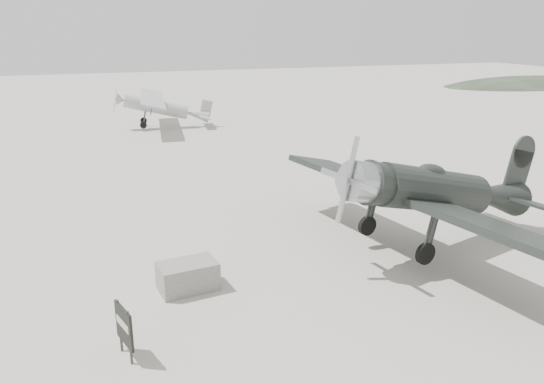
{
  "coord_description": "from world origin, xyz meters",
  "views": [
    {
      "loc": [
        -7.91,
        -16.23,
        7.47
      ],
      "look_at": [
        -1.32,
        1.76,
        1.5
      ],
      "focal_mm": 35.0,
      "sensor_mm": 36.0,
      "label": 1
    }
  ],
  "objects": [
    {
      "name": "ground",
      "position": [
        0.0,
        0.0,
        0.0
      ],
      "size": [
        160.0,
        160.0,
        0.0
      ],
      "primitive_type": "plane",
      "color": "#A9A496",
      "rests_on": "ground"
    },
    {
      "name": "highwing_monoplane",
      "position": [
        -1.98,
        24.91,
        1.81
      ],
      "size": [
        7.3,
        10.25,
        2.9
      ],
      "rotation": [
        0.0,
        0.23,
        -0.13
      ],
      "color": "gray",
      "rests_on": "ground"
    },
    {
      "name": "sign_board",
      "position": [
        -7.42,
        -4.89,
        0.82
      ],
      "size": [
        0.32,
        0.93,
        1.37
      ],
      "rotation": [
        0.0,
        0.0,
        0.27
      ],
      "color": "#333333",
      "rests_on": "ground"
    },
    {
      "name": "hill_northeast",
      "position": [
        50.0,
        40.0,
        0.0
      ],
      "size": [
        32.0,
        16.0,
        5.2
      ],
      "primitive_type": "ellipsoid",
      "color": "#273124",
      "rests_on": "ground"
    },
    {
      "name": "equipment_block",
      "position": [
        -5.36,
        -2.0,
        0.42
      ],
      "size": [
        1.8,
        1.24,
        0.84
      ],
      "primitive_type": "cube",
      "rotation": [
        0.0,
        0.0,
        0.11
      ],
      "color": "#625F5B",
      "rests_on": "ground"
    },
    {
      "name": "lowwing_monoplane",
      "position": [
        3.36,
        -2.05,
        2.12
      ],
      "size": [
        8.98,
        12.5,
        4.01
      ],
      "rotation": [
        0.0,
        0.24,
        0.17
      ],
      "color": "black",
      "rests_on": "ground"
    }
  ]
}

